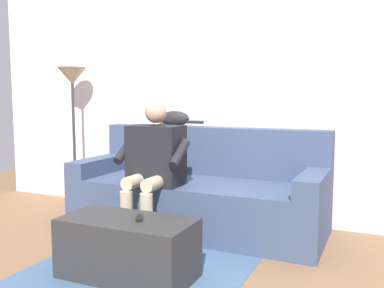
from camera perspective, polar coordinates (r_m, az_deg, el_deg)
name	(u,v)px	position (r m, az deg, el deg)	size (l,w,h in m)	color
ground_plane	(159,255)	(3.30, -4.36, -14.57)	(8.00, 8.00, 0.00)	#846042
back_wall	(219,78)	(4.20, 3.60, 8.82)	(5.40, 0.06, 2.72)	silver
couch	(200,194)	(3.86, 1.01, -6.67)	(2.21, 0.89, 0.89)	#3D4C6B
coffee_table	(128,248)	(2.89, -8.58, -13.57)	(0.87, 0.44, 0.39)	#2D2D2D
person_solo_seated	(153,160)	(3.55, -5.19, -2.21)	(0.59, 0.51, 1.14)	black
cat_on_backrest	(171,118)	(4.22, -2.86, 3.51)	(0.54, 0.13, 0.16)	black
remote_black	(139,218)	(2.80, -7.06, -9.80)	(0.11, 0.04, 0.02)	black
floor_rug	(139,269)	(3.07, -7.06, -16.20)	(1.43, 1.61, 0.01)	#426084
floor_lamp	(73,89)	(4.73, -15.65, 7.10)	(0.30, 0.30, 1.49)	#2D2D2D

